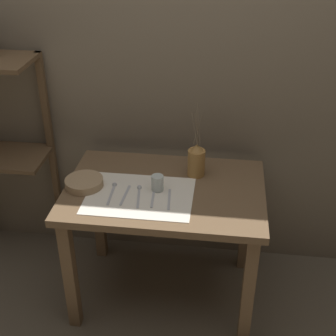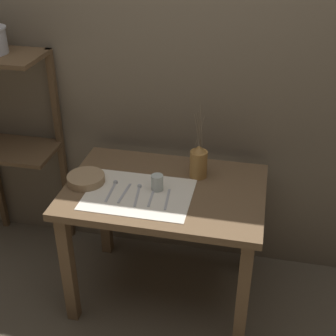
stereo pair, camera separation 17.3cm
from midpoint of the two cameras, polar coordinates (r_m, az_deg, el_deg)
The scene contains 13 objects.
ground_plane at distance 2.86m, azimuth 1.43°, elevation -14.84°, with size 12.00×12.00×0.00m, color brown.
stone_wall_back at distance 2.60m, azimuth 3.74°, elevation 11.74°, with size 7.00×0.06×2.40m.
wooden_table at distance 2.46m, azimuth 1.61°, elevation -4.70°, with size 1.02×0.70×0.73m.
wooden_shelf_unit at distance 2.87m, azimuth -17.13°, elevation 5.78°, with size 0.53×0.33×1.29m.
linen_cloth at distance 2.35m, azimuth -1.49°, elevation -3.26°, with size 0.53×0.39×0.00m.
pitcher_with_flowers at distance 2.46m, azimuth 5.75°, elevation 0.71°, with size 0.09×0.09×0.40m.
wooden_bowl at distance 2.45m, azimuth -8.00°, elevation -1.37°, with size 0.20×0.20×0.04m.
glass_tumbler_near at distance 2.36m, azimuth 0.77°, elevation -1.82°, with size 0.06×0.06×0.08m.
spoon_inner at distance 2.41m, azimuth -4.61°, elevation -2.25°, with size 0.02×0.19×0.02m.
fork_outer at distance 2.35m, azimuth -3.26°, elevation -3.13°, with size 0.02×0.18×0.00m.
spoon_outer at distance 2.37m, azimuth -1.52°, elevation -2.74°, with size 0.04×0.19×0.02m.
knife_center at distance 2.32m, azimuth 0.11°, elevation -3.55°, with size 0.02×0.18×0.00m.
fork_inner at distance 2.30m, azimuth 2.06°, elevation -3.89°, with size 0.03×0.18×0.00m.
Camera 2 is at (0.45, -1.97, 2.03)m, focal length 50.00 mm.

